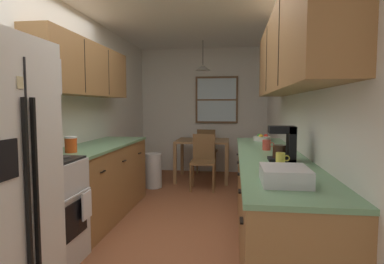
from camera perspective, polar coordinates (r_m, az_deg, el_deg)
ground_plane at (r=4.31m, az=-1.45°, el=-13.90°), size 12.00×12.00×0.00m
wall_left at (r=4.50m, az=-18.75°, el=3.20°), size 0.10×9.00×2.55m
wall_right at (r=4.10m, az=17.54°, el=3.11°), size 0.10×9.00×2.55m
wall_back at (r=6.71m, az=2.07°, el=3.84°), size 4.40×0.10×2.55m
ceiling_slab at (r=4.26m, az=-1.52°, el=21.29°), size 4.40×9.00×0.08m
stove_range at (r=3.09m, az=-25.51°, el=-12.72°), size 0.66×0.59×1.10m
microwave_over_range at (r=3.03m, az=-28.11°, el=9.08°), size 0.39×0.59×0.32m
counter_left at (r=4.18m, az=-15.96°, el=-8.24°), size 0.64×1.95×0.90m
upper_cabinets_left at (r=4.11m, az=-18.49°, el=10.48°), size 0.33×2.03×0.62m
counter_right at (r=3.30m, az=13.78°, el=-11.66°), size 0.64×3.26×0.90m
upper_cabinets_right at (r=3.18m, az=16.97°, el=13.59°), size 0.33×2.94×0.75m
dining_table at (r=5.92m, az=1.91°, el=-2.50°), size 0.95×0.83×0.75m
dining_chair_near at (r=5.31m, az=2.01°, el=-4.77°), size 0.41×0.41×0.90m
dining_chair_far at (r=6.55m, az=2.67°, el=-2.98°), size 0.42×0.42×0.90m
pendant_light at (r=5.91m, az=1.95°, el=11.40°), size 0.27×0.27×0.54m
back_window at (r=6.62m, az=4.40°, el=5.71°), size 0.87×0.05×0.96m
trash_bin at (r=5.46m, az=-6.88°, el=-6.81°), size 0.28×0.28×0.58m
storage_canister at (r=3.47m, az=-20.77°, el=-2.09°), size 0.12×0.12×0.16m
dish_towel at (r=3.03m, az=-18.22°, el=-12.25°), size 0.02×0.16×0.24m
coffee_maker at (r=2.86m, az=16.23°, el=-1.82°), size 0.22×0.18×0.30m
mug_by_coffeemaker at (r=2.67m, az=15.50°, el=-4.59°), size 0.11×0.07×0.10m
mug_spare at (r=3.51m, az=13.14°, el=-2.26°), size 0.12×0.09×0.11m
fruit_bowl at (r=4.43m, az=12.35°, el=-1.05°), size 0.23×0.23×0.09m
dish_rack at (r=2.04m, az=16.16°, el=-7.41°), size 0.28×0.34×0.10m
table_serving_bowl at (r=5.99m, az=2.92°, el=-1.04°), size 0.18×0.18×0.06m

